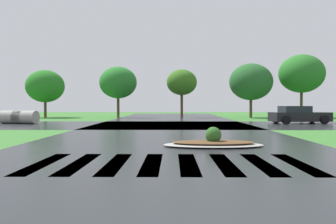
{
  "coord_description": "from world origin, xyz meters",
  "views": [
    {
      "loc": [
        0.06,
        -3.25,
        1.49
      ],
      "look_at": [
        -0.14,
        13.17,
        1.1
      ],
      "focal_mm": 38.41,
      "sensor_mm": 36.0,
      "label": 1
    }
  ],
  "objects": [
    {
      "name": "crosswalk_stripes",
      "position": [
        -0.0,
        5.61,
        0.0
      ],
      "size": [
        6.75,
        3.34,
        0.01
      ],
      "color": "white",
      "rests_on": "ground"
    },
    {
      "name": "median_island",
      "position": [
        1.48,
        9.19,
        0.14
      ],
      "size": [
        3.46,
        1.67,
        0.68
      ],
      "color": "#9E9B93",
      "rests_on": "ground"
    },
    {
      "name": "car_dark_suv",
      "position": [
        9.48,
        23.62,
        0.62
      ],
      "size": [
        4.45,
        2.44,
        1.31
      ],
      "rotation": [
        0.0,
        0.0,
        0.12
      ],
      "color": "black",
      "rests_on": "ground"
    },
    {
      "name": "asphalt_roadway",
      "position": [
        0.0,
        10.0,
        0.0
      ],
      "size": [
        11.0,
        80.0,
        0.01
      ],
      "primitive_type": "cube",
      "color": "#232628",
      "rests_on": "ground"
    },
    {
      "name": "background_treeline",
      "position": [
        6.74,
        35.02,
        3.97
      ],
      "size": [
        39.53,
        5.13,
        6.69
      ],
      "color": "#4C3823",
      "rests_on": "ground"
    },
    {
      "name": "asphalt_cross_road",
      "position": [
        0.0,
        21.82,
        0.0
      ],
      "size": [
        90.0,
        9.9,
        0.01
      ],
      "primitive_type": "cube",
      "color": "#232628",
      "rests_on": "ground"
    },
    {
      "name": "drainage_pipe_stack",
      "position": [
        -11.28,
        23.08,
        0.49
      ],
      "size": [
        3.03,
        1.62,
        0.97
      ],
      "color": "#9E9B93",
      "rests_on": "ground"
    }
  ]
}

